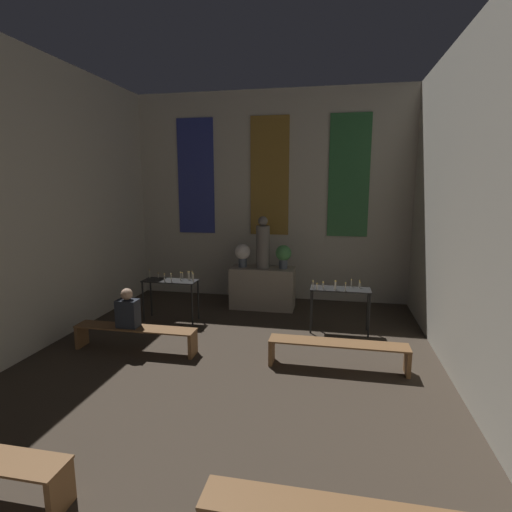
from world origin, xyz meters
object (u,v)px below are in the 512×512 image
object	(u,v)px
candle_rack_left	(171,286)
person_seated	(128,310)
altar	(263,288)
pew_back_left	(135,333)
flower_vase_left	(243,253)
flower_vase_right	(283,255)
statue	(263,244)
candle_rack_right	(340,295)
pew_back_right	(338,349)

from	to	relation	value
candle_rack_left	person_seated	world-z (taller)	person_seated
altar	person_seated	xyz separation A→B (m)	(-1.83, -2.87, 0.25)
pew_back_left	candle_rack_left	bearing A→B (deg)	91.01
flower_vase_left	person_seated	bearing A→B (deg)	-115.19
person_seated	flower_vase_right	bearing A→B (deg)	51.24
statue	pew_back_left	distance (m)	3.54
altar	flower_vase_left	size ratio (longest dim) A/B	2.72
candle_rack_left	altar	bearing A→B (deg)	35.52
candle_rack_right	pew_back_right	xyz separation A→B (m)	(-0.03, -1.62, -0.41)
statue	flower_vase_left	xyz separation A→B (m)	(-0.48, -0.00, -0.22)
statue	person_seated	distance (m)	3.49
altar	pew_back_left	world-z (taller)	altar
candle_rack_right	flower_vase_right	bearing A→B (deg)	135.44
altar	person_seated	distance (m)	3.41
candle_rack_right	person_seated	distance (m)	3.92
statue	pew_back_left	size ratio (longest dim) A/B	0.55
flower_vase_right	candle_rack_right	size ratio (longest dim) A/B	0.47
pew_back_right	person_seated	bearing A→B (deg)	-180.00
flower_vase_left	pew_back_right	size ratio (longest dim) A/B	0.25
flower_vase_left	flower_vase_right	size ratio (longest dim) A/B	1.00
altar	statue	world-z (taller)	statue
altar	candle_rack_left	bearing A→B (deg)	-144.48
statue	candle_rack_right	distance (m)	2.28
flower_vase_right	pew_back_right	xyz separation A→B (m)	(1.23, -2.87, -0.96)
altar	candle_rack_right	world-z (taller)	candle_rack_right
flower_vase_right	person_seated	size ratio (longest dim) A/B	0.79
statue	candle_rack_left	distance (m)	2.27
candle_rack_right	person_seated	world-z (taller)	person_seated
candle_rack_right	pew_back_right	size ratio (longest dim) A/B	0.53
candle_rack_left	pew_back_right	size ratio (longest dim) A/B	0.53
person_seated	pew_back_right	bearing A→B (deg)	0.00
flower_vase_right	pew_back_right	distance (m)	3.27
pew_back_left	pew_back_right	world-z (taller)	same
altar	statue	distance (m)	1.02
flower_vase_right	pew_back_left	world-z (taller)	flower_vase_right
altar	person_seated	size ratio (longest dim) A/B	2.16
altar	candle_rack_right	bearing A→B (deg)	-35.57
flower_vase_left	flower_vase_right	distance (m)	0.96
statue	candle_rack_right	xyz separation A→B (m)	(1.74, -1.25, -0.76)
pew_back_left	person_seated	xyz separation A→B (m)	(-0.12, -0.00, 0.41)
pew_back_left	altar	bearing A→B (deg)	59.20
altar	pew_back_right	bearing A→B (deg)	-59.20
altar	flower_vase_right	size ratio (longest dim) A/B	2.72
flower_vase_left	altar	bearing A→B (deg)	0.00
altar	flower_vase_left	distance (m)	0.93
pew_back_left	person_seated	bearing A→B (deg)	-180.00
flower_vase_left	candle_rack_right	world-z (taller)	flower_vase_left
pew_back_right	person_seated	size ratio (longest dim) A/B	3.15
flower_vase_right	candle_rack_right	xyz separation A→B (m)	(1.27, -1.25, -0.54)
flower_vase_left	pew_back_right	xyz separation A→B (m)	(2.19, -2.87, -0.96)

